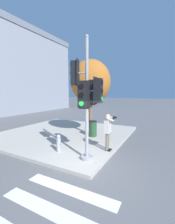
# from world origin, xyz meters

# --- Properties ---
(ground_plane) EXTENTS (160.00, 160.00, 0.00)m
(ground_plane) POSITION_xyz_m (0.00, 0.00, 0.00)
(ground_plane) COLOR #5B5B5E
(sidewalk_corner) EXTENTS (8.00, 8.00, 0.14)m
(sidewalk_corner) POSITION_xyz_m (3.50, 3.50, 0.07)
(sidewalk_corner) COLOR #ADA89E
(sidewalk_corner) RESTS_ON ground_plane
(traffic_signal_pole) EXTENTS (1.26, 1.25, 4.78)m
(traffic_signal_pole) POSITION_xyz_m (0.56, 0.20, 2.72)
(traffic_signal_pole) COLOR #939399
(traffic_signal_pole) RESTS_ON sidewalk_corner
(person_photographer) EXTENTS (0.58, 0.54, 1.70)m
(person_photographer) POSITION_xyz_m (1.87, -0.20, 1.17)
(person_photographer) COLOR black
(person_photographer) RESTS_ON sidewalk_corner
(street_tree) EXTENTS (2.47, 2.47, 4.70)m
(street_tree) POSITION_xyz_m (3.94, 1.74, 3.47)
(street_tree) COLOR brown
(street_tree) RESTS_ON sidewalk_corner
(fire_hydrant) EXTENTS (0.20, 0.26, 0.79)m
(fire_hydrant) POSITION_xyz_m (0.67, 1.72, 0.54)
(fire_hydrant) COLOR #99999E
(fire_hydrant) RESTS_ON sidewalk_corner
(trash_bin) EXTENTS (0.50, 0.50, 0.96)m
(trash_bin) POSITION_xyz_m (3.56, 1.39, 0.63)
(trash_bin) COLOR #234728
(trash_bin) RESTS_ON sidewalk_corner
(building_right) EXTENTS (17.78, 13.57, 11.91)m
(building_right) POSITION_xyz_m (10.52, 20.85, 5.97)
(building_right) COLOR gray
(building_right) RESTS_ON ground_plane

